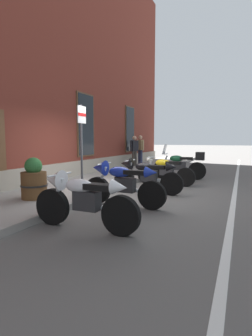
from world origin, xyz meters
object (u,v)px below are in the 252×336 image
object	(u,v)px
motorcycle_blue_sport	(121,182)
motorcycle_yellow_naked	(165,171)
motorcycle_black_sport	(145,174)
pedestrian_tan_coat	(140,148)
motorcycle_white_sport	(81,198)
parking_sign	(82,136)
motorcycle_green_touring	(182,165)
barrel_planter	(34,181)
pedestrian_dark_jacket	(134,149)

from	to	relation	value
motorcycle_blue_sport	motorcycle_yellow_naked	bearing A→B (deg)	-2.79
motorcycle_black_sport	pedestrian_tan_coat	distance (m)	7.42
motorcycle_white_sport	parking_sign	distance (m)	2.84
motorcycle_yellow_naked	motorcycle_black_sport	bearing A→B (deg)	174.01
motorcycle_yellow_naked	motorcycle_white_sport	bearing A→B (deg)	178.72
motorcycle_white_sport	motorcycle_green_touring	bearing A→B (deg)	-3.14
motorcycle_blue_sport	barrel_planter	world-z (taller)	barrel_planter
motorcycle_black_sport	pedestrian_tan_coat	size ratio (longest dim) A/B	1.28
motorcycle_white_sport	motorcycle_black_sport	bearing A→B (deg)	0.92
motorcycle_black_sport	pedestrian_dark_jacket	size ratio (longest dim) A/B	1.32
motorcycle_blue_sport	parking_sign	xyz separation A→B (m)	(0.52, 1.37, 1.05)
motorcycle_black_sport	motorcycle_blue_sport	bearing A→B (deg)	-179.75
pedestrian_dark_jacket	pedestrian_tan_coat	bearing A→B (deg)	2.25
parking_sign	motorcycle_black_sport	bearing A→B (deg)	-50.33
motorcycle_green_touring	motorcycle_black_sport	bearing A→B (deg)	172.51
motorcycle_green_touring	pedestrian_dark_jacket	distance (m)	4.20
motorcycle_white_sport	motorcycle_blue_sport	size ratio (longest dim) A/B	1.00
pedestrian_tan_coat	barrel_planter	world-z (taller)	pedestrian_tan_coat
motorcycle_blue_sport	motorcycle_black_sport	distance (m)	1.65
motorcycle_yellow_naked	parking_sign	size ratio (longest dim) A/B	0.90
motorcycle_white_sport	motorcycle_blue_sport	bearing A→B (deg)	1.57
motorcycle_blue_sport	motorcycle_black_sport	world-z (taller)	motorcycle_blue_sport
motorcycle_green_touring	barrel_planter	world-z (taller)	motorcycle_green_touring
motorcycle_green_touring	barrel_planter	size ratio (longest dim) A/B	2.11
motorcycle_green_touring	motorcycle_blue_sport	bearing A→B (deg)	175.18
pedestrian_tan_coat	parking_sign	size ratio (longest dim) A/B	0.71
pedestrian_dark_jacket	barrel_planter	distance (m)	8.26
motorcycle_blue_sport	motorcycle_green_touring	xyz separation A→B (m)	(4.74, -0.40, -0.01)
motorcycle_white_sport	motorcycle_yellow_naked	xyz separation A→B (m)	(4.91, -0.11, -0.08)
pedestrian_tan_coat	parking_sign	distance (m)	8.15
motorcycle_black_sport	motorcycle_green_touring	distance (m)	3.12
parking_sign	barrel_planter	bearing A→B (deg)	154.43
motorcycle_white_sport	barrel_planter	distance (m)	2.24
motorcycle_white_sport	motorcycle_yellow_naked	world-z (taller)	motorcycle_white_sport
pedestrian_dark_jacket	motorcycle_black_sport	bearing A→B (deg)	-155.62
pedestrian_dark_jacket	parking_sign	xyz separation A→B (m)	(-7.04, -1.32, 0.60)
motorcycle_blue_sport	pedestrian_tan_coat	distance (m)	8.97
barrel_planter	pedestrian_tan_coat	bearing A→B (deg)	4.93
motorcycle_black_sport	parking_sign	distance (m)	2.06
motorcycle_black_sport	parking_sign	bearing A→B (deg)	129.67
motorcycle_blue_sport	parking_sign	world-z (taller)	parking_sign
motorcycle_yellow_naked	barrel_planter	distance (m)	4.40
motorcycle_white_sport	pedestrian_dark_jacket	size ratio (longest dim) A/B	1.27
barrel_planter	motorcycle_yellow_naked	bearing A→B (deg)	-28.35
motorcycle_yellow_naked	pedestrian_dark_jacket	world-z (taller)	pedestrian_dark_jacket
motorcycle_black_sport	parking_sign	size ratio (longest dim) A/B	0.92
motorcycle_yellow_naked	pedestrian_tan_coat	world-z (taller)	pedestrian_tan_coat
pedestrian_tan_coat	motorcycle_yellow_naked	bearing A→B (deg)	-151.60
motorcycle_blue_sport	pedestrian_tan_coat	size ratio (longest dim) A/B	1.24
pedestrian_tan_coat	motorcycle_blue_sport	bearing A→B (deg)	-162.30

